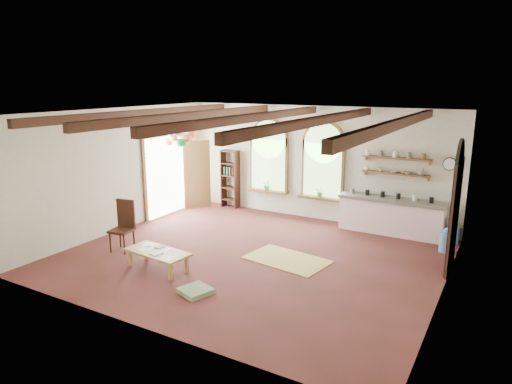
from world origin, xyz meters
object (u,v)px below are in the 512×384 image
Objects in this scene: kitchen_counter at (391,216)px; side_chair at (123,236)px; coffee_table at (158,253)px; balloon_cluster at (180,136)px.

side_chair is at bearing -139.69° from kitchen_counter.
balloon_cluster is (-2.06, 3.40, 1.98)m from coffee_table.
coffee_table is at bearing -16.79° from side_chair.
side_chair is at bearing -78.52° from balloon_cluster.
coffee_table is at bearing -58.81° from balloon_cluster.
coffee_table is at bearing -127.41° from kitchen_counter.
side_chair is (-1.46, 0.44, -0.01)m from coffee_table.
kitchen_counter is 6.01m from coffee_table.
balloon_cluster reaches higher than side_chair.
kitchen_counter is 1.82× the size of coffee_table.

